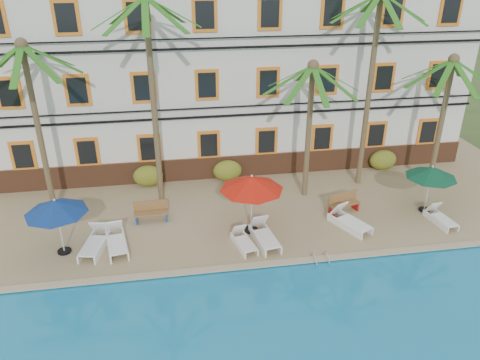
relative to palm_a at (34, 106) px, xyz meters
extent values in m
plane|color=#384C23|center=(8.96, -4.80, -5.25)|extent=(100.00, 100.00, 0.00)
cube|color=tan|center=(8.96, 0.20, -5.12)|extent=(30.00, 12.00, 0.25)
cube|color=tan|center=(8.96, -5.70, -4.97)|extent=(30.00, 0.35, 0.06)
cube|color=silver|center=(8.96, 5.20, 0.00)|extent=(25.00, 6.00, 10.00)
cube|color=brown|center=(8.96, 2.14, -4.40)|extent=(25.00, 0.12, 1.20)
cube|color=orange|center=(-1.54, 2.15, -3.10)|extent=(1.15, 0.10, 1.50)
cube|color=black|center=(-1.54, 2.10, -3.10)|extent=(0.85, 0.04, 1.20)
cube|color=orange|center=(1.46, 2.15, -3.10)|extent=(1.15, 0.10, 1.50)
cube|color=black|center=(1.46, 2.10, -3.10)|extent=(0.85, 0.04, 1.20)
cube|color=orange|center=(4.46, 2.15, -3.10)|extent=(1.15, 0.10, 1.50)
cube|color=black|center=(4.46, 2.10, -3.10)|extent=(0.85, 0.04, 1.20)
cube|color=orange|center=(7.46, 2.15, -3.10)|extent=(1.15, 0.10, 1.50)
cube|color=black|center=(7.46, 2.10, -3.10)|extent=(0.85, 0.04, 1.20)
cube|color=orange|center=(10.46, 2.15, -3.10)|extent=(1.15, 0.10, 1.50)
cube|color=black|center=(10.46, 2.10, -3.10)|extent=(0.85, 0.04, 1.20)
cube|color=orange|center=(13.46, 2.15, -3.10)|extent=(1.15, 0.10, 1.50)
cube|color=black|center=(13.46, 2.10, -3.10)|extent=(0.85, 0.04, 1.20)
cube|color=orange|center=(16.46, 2.15, -3.10)|extent=(1.15, 0.10, 1.50)
cube|color=black|center=(16.46, 2.10, -3.10)|extent=(0.85, 0.04, 1.20)
cube|color=orange|center=(19.46, 2.15, -3.10)|extent=(1.15, 0.10, 1.50)
cube|color=black|center=(19.46, 2.10, -3.10)|extent=(0.85, 0.04, 1.20)
cube|color=orange|center=(-1.54, 2.15, 0.00)|extent=(1.15, 0.10, 1.50)
cube|color=black|center=(-1.54, 2.10, 0.00)|extent=(0.85, 0.04, 1.20)
cube|color=orange|center=(1.46, 2.15, 0.00)|extent=(1.15, 0.10, 1.50)
cube|color=black|center=(1.46, 2.10, 0.00)|extent=(0.85, 0.04, 1.20)
cube|color=orange|center=(4.46, 2.15, 0.00)|extent=(1.15, 0.10, 1.50)
cube|color=black|center=(4.46, 2.10, 0.00)|extent=(0.85, 0.04, 1.20)
cube|color=orange|center=(7.46, 2.15, 0.00)|extent=(1.15, 0.10, 1.50)
cube|color=black|center=(7.46, 2.10, 0.00)|extent=(0.85, 0.04, 1.20)
cube|color=orange|center=(10.46, 2.15, 0.00)|extent=(1.15, 0.10, 1.50)
cube|color=black|center=(10.46, 2.10, 0.00)|extent=(0.85, 0.04, 1.20)
cube|color=orange|center=(13.46, 2.15, 0.00)|extent=(1.15, 0.10, 1.50)
cube|color=black|center=(13.46, 2.10, 0.00)|extent=(0.85, 0.04, 1.20)
cube|color=orange|center=(16.46, 2.15, 0.00)|extent=(1.15, 0.10, 1.50)
cube|color=black|center=(16.46, 2.10, 0.00)|extent=(0.85, 0.04, 1.20)
cube|color=orange|center=(19.46, 2.15, 0.00)|extent=(1.15, 0.10, 1.50)
cube|color=black|center=(19.46, 2.10, 0.00)|extent=(0.85, 0.04, 1.20)
cube|color=orange|center=(1.46, 2.15, 3.20)|extent=(1.15, 0.10, 1.50)
cube|color=black|center=(1.46, 2.10, 3.20)|extent=(0.85, 0.04, 1.20)
cube|color=orange|center=(4.46, 2.15, 3.20)|extent=(1.15, 0.10, 1.50)
cube|color=black|center=(4.46, 2.10, 3.20)|extent=(0.85, 0.04, 1.20)
cube|color=orange|center=(7.46, 2.15, 3.20)|extent=(1.15, 0.10, 1.50)
cube|color=black|center=(7.46, 2.10, 3.20)|extent=(0.85, 0.04, 1.20)
cube|color=orange|center=(10.46, 2.15, 3.20)|extent=(1.15, 0.10, 1.50)
cube|color=black|center=(10.46, 2.10, 3.20)|extent=(0.85, 0.04, 1.20)
cube|color=orange|center=(13.46, 2.15, 3.20)|extent=(1.15, 0.10, 1.50)
cube|color=black|center=(13.46, 2.10, 3.20)|extent=(0.85, 0.04, 1.20)
cube|color=orange|center=(16.46, 2.15, 3.20)|extent=(1.15, 0.10, 1.50)
cube|color=black|center=(16.46, 2.10, 3.20)|extent=(0.85, 0.04, 1.20)
cube|color=orange|center=(19.46, 2.15, 3.20)|extent=(1.15, 0.10, 1.50)
cube|color=black|center=(19.46, 2.10, 3.20)|extent=(0.85, 0.04, 1.20)
cube|color=black|center=(8.96, 2.00, -1.55)|extent=(25.00, 0.08, 0.10)
cube|color=black|center=(8.96, 2.00, -1.10)|extent=(25.00, 0.08, 0.06)
cube|color=black|center=(8.96, 2.00, 1.75)|extent=(25.00, 0.08, 0.10)
cube|color=black|center=(8.96, 2.00, 2.20)|extent=(25.00, 0.08, 0.06)
cylinder|color=brown|center=(0.00, 0.00, -1.25)|extent=(0.26, 0.26, 7.51)
sphere|color=brown|center=(0.00, 0.00, 2.51)|extent=(0.50, 0.50, 0.50)
cube|color=#256718|center=(0.00, 1.09, 1.90)|extent=(0.28, 2.19, 1.25)
cube|color=#256718|center=(-0.77, 0.77, 1.90)|extent=(1.75, 1.75, 1.25)
cube|color=#256718|center=(0.00, -1.09, 1.90)|extent=(0.28, 2.19, 1.25)
cube|color=#256718|center=(0.77, -0.77, 1.90)|extent=(1.75, 1.75, 1.25)
cube|color=#256718|center=(1.09, 0.00, 1.90)|extent=(2.19, 0.28, 1.25)
cube|color=#256718|center=(0.77, 0.77, 1.90)|extent=(1.75, 1.75, 1.25)
cylinder|color=brown|center=(4.93, -0.10, -0.39)|extent=(0.26, 0.26, 9.21)
cube|color=#256718|center=(4.93, 0.99, 3.60)|extent=(0.28, 2.19, 1.25)
cube|color=#256718|center=(4.16, 0.67, 3.60)|extent=(1.75, 1.75, 1.25)
cube|color=#256718|center=(3.84, -0.10, 3.60)|extent=(2.19, 0.28, 1.25)
cube|color=#256718|center=(4.16, -0.87, 3.60)|extent=(1.75, 1.75, 1.25)
cube|color=#256718|center=(4.93, -1.19, 3.60)|extent=(0.28, 2.19, 1.25)
cube|color=#256718|center=(5.70, -0.87, 3.60)|extent=(1.75, 1.75, 1.25)
cube|color=#256718|center=(6.02, -0.10, 3.60)|extent=(2.19, 0.28, 1.25)
cube|color=#256718|center=(5.70, 0.67, 3.60)|extent=(1.75, 1.75, 1.25)
cylinder|color=brown|center=(11.87, -0.38, -1.83)|extent=(0.26, 0.26, 6.34)
sphere|color=brown|center=(11.87, -0.38, 1.34)|extent=(0.50, 0.50, 0.50)
cube|color=#256718|center=(11.87, 0.70, 0.73)|extent=(0.28, 2.19, 1.25)
cube|color=#256718|center=(11.10, 0.39, 0.73)|extent=(1.75, 1.75, 1.25)
cube|color=#256718|center=(10.78, -0.38, 0.73)|extent=(2.19, 0.28, 1.25)
cube|color=#256718|center=(11.10, -1.15, 0.73)|extent=(1.75, 1.75, 1.25)
cube|color=#256718|center=(11.87, -1.47, 0.73)|extent=(0.28, 2.19, 1.25)
cube|color=#256718|center=(12.64, -1.15, 0.73)|extent=(1.75, 1.75, 1.25)
cube|color=#256718|center=(12.96, -0.38, 0.73)|extent=(2.19, 0.28, 1.25)
cube|color=#256718|center=(12.64, 0.39, 0.73)|extent=(1.75, 1.75, 1.25)
cylinder|color=brown|center=(14.98, 0.43, -0.41)|extent=(0.26, 0.26, 9.18)
cube|color=#256718|center=(14.98, 1.52, 3.57)|extent=(0.28, 2.19, 1.25)
cube|color=#256718|center=(14.21, 1.20, 3.57)|extent=(1.75, 1.75, 1.25)
cube|color=#256718|center=(13.89, 0.43, 3.57)|extent=(2.19, 0.28, 1.25)
cube|color=#256718|center=(14.21, -0.34, 3.57)|extent=(1.75, 1.75, 1.25)
cube|color=#256718|center=(14.98, -0.65, 3.57)|extent=(0.28, 2.19, 1.25)
cube|color=#256718|center=(15.75, -0.34, 3.57)|extent=(1.75, 1.75, 1.25)
cube|color=#256718|center=(16.07, 0.43, 3.57)|extent=(2.19, 0.28, 1.25)
cube|color=#256718|center=(15.75, 1.20, 3.57)|extent=(1.75, 1.75, 1.25)
cylinder|color=brown|center=(18.38, -0.53, -1.79)|extent=(0.26, 0.26, 6.42)
sphere|color=brown|center=(18.38, -0.53, 1.42)|extent=(0.50, 0.50, 0.50)
cube|color=#256718|center=(18.38, 0.56, 0.81)|extent=(0.28, 2.19, 1.25)
cube|color=#256718|center=(17.61, 0.24, 0.81)|extent=(1.75, 1.75, 1.25)
cube|color=#256718|center=(17.29, -0.53, 0.81)|extent=(2.19, 0.28, 1.25)
cube|color=#256718|center=(17.61, -1.30, 0.81)|extent=(1.75, 1.75, 1.25)
cube|color=#256718|center=(18.38, -1.62, 0.81)|extent=(0.28, 2.19, 1.25)
cube|color=#256718|center=(19.15, -1.30, 0.81)|extent=(1.75, 1.75, 1.25)
cube|color=#256718|center=(19.47, -0.53, 0.81)|extent=(2.19, 0.28, 1.25)
cube|color=#256718|center=(19.15, 0.24, 0.81)|extent=(1.75, 1.75, 1.25)
ellipsoid|color=#225317|center=(4.29, 1.80, -4.45)|extent=(1.50, 0.90, 1.10)
ellipsoid|color=#225317|center=(8.35, 1.80, -4.45)|extent=(1.50, 0.90, 1.10)
ellipsoid|color=#225317|center=(16.90, 1.80, -4.45)|extent=(1.50, 0.90, 1.10)
cylinder|color=black|center=(1.04, -3.59, -4.96)|extent=(0.54, 0.54, 0.08)
cylinder|color=silver|center=(1.04, -3.59, -3.84)|extent=(0.06, 0.06, 2.32)
cone|color=navy|center=(1.04, -3.59, -2.92)|extent=(2.42, 2.42, 0.53)
sphere|color=silver|center=(1.04, -3.59, -2.63)|extent=(0.10, 0.10, 0.10)
cylinder|color=black|center=(8.69, -3.23, -4.96)|extent=(0.60, 0.60, 0.09)
cylinder|color=silver|center=(8.69, -3.23, -3.72)|extent=(0.06, 0.06, 2.56)
cone|color=red|center=(8.69, -3.23, -2.70)|extent=(2.67, 2.67, 0.59)
sphere|color=silver|center=(8.69, -3.23, -2.38)|extent=(0.10, 0.10, 0.10)
cylinder|color=black|center=(16.92, -2.79, -4.96)|extent=(0.51, 0.51, 0.07)
cylinder|color=silver|center=(16.92, -2.79, -3.91)|extent=(0.06, 0.06, 2.19)
cone|color=#0C4129|center=(16.92, -2.79, -3.04)|extent=(2.28, 2.28, 0.50)
sphere|color=silver|center=(16.92, -2.79, -2.77)|extent=(0.10, 0.10, 0.10)
cube|color=white|center=(2.18, -3.88, -4.65)|extent=(0.96, 1.54, 0.07)
cube|color=white|center=(2.40, -2.91, -4.39)|extent=(0.76, 0.66, 0.71)
cube|color=white|center=(1.92, -3.54, -4.83)|extent=(0.51, 2.00, 0.33)
cube|color=white|center=(2.57, -3.68, -4.83)|extent=(0.51, 2.00, 0.33)
cube|color=white|center=(3.16, -3.93, -4.64)|extent=(0.91, 1.54, 0.07)
cube|color=white|center=(2.98, -2.94, -4.39)|extent=(0.75, 0.64, 0.72)
cube|color=white|center=(2.78, -3.71, -4.83)|extent=(0.43, 2.04, 0.33)
cube|color=white|center=(3.44, -3.59, -4.83)|extent=(0.43, 2.04, 0.33)
cube|color=white|center=(8.23, -4.58, -4.71)|extent=(0.77, 1.25, 0.05)
cube|color=white|center=(8.06, -3.80, -4.51)|extent=(0.61, 0.53, 0.58)
cube|color=white|center=(7.92, -4.42, -4.87)|extent=(0.41, 1.62, 0.27)
cube|color=white|center=(8.44, -4.31, -4.87)|extent=(0.41, 1.62, 0.27)
cube|color=white|center=(9.12, -4.47, -4.64)|extent=(0.88, 1.53, 0.07)
cube|color=white|center=(8.97, -3.48, -4.39)|extent=(0.74, 0.63, 0.72)
cube|color=white|center=(8.74, -4.25, -4.83)|extent=(0.37, 2.04, 0.33)
cube|color=white|center=(9.40, -4.15, -4.83)|extent=(0.37, 2.04, 0.33)
cube|color=white|center=(13.07, -3.88, -4.65)|extent=(1.22, 1.57, 0.07)
cube|color=white|center=(12.64, -2.99, -4.39)|extent=(0.82, 0.76, 0.71)
cube|color=white|center=(12.66, -3.78, -4.83)|extent=(0.94, 1.86, 0.33)
cube|color=white|center=(13.25, -3.49, -4.83)|extent=(0.94, 1.86, 0.33)
cube|color=white|center=(17.07, -4.17, -4.71)|extent=(0.70, 1.25, 0.05)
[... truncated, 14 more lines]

